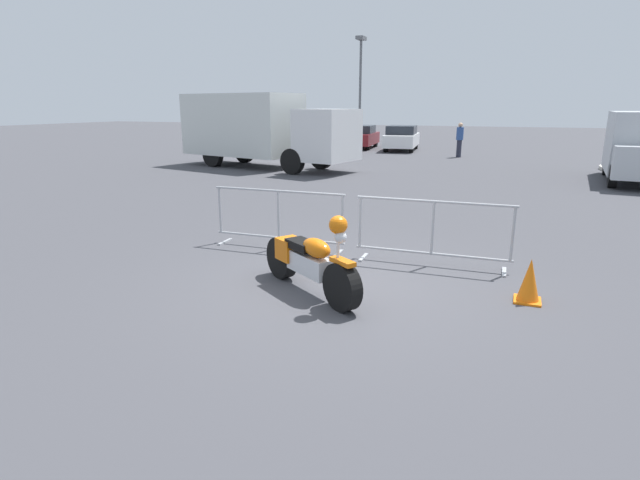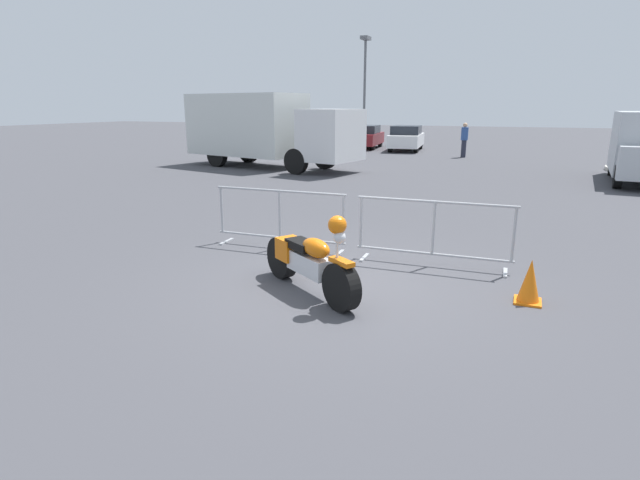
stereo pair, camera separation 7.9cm
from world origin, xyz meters
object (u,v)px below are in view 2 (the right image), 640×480
pedestrian (464,139)px  street_lamp (365,80)px  crowd_barrier_far (433,232)px  parked_car_green (322,135)px  parked_car_maroon (365,137)px  motorcycle (309,261)px  parked_car_white (406,138)px  box_truck (263,127)px  parked_car_silver (286,135)px  traffic_cone (530,282)px  crowd_barrier_near (280,218)px

pedestrian → street_lamp: bearing=-111.0°
crowd_barrier_far → street_lamp: size_ratio=0.44×
parked_car_green → parked_car_maroon: parked_car_green is taller
motorcycle → parked_car_white: 23.18m
motorcycle → box_truck: (-7.54, 12.63, 1.18)m
parked_car_silver → parked_car_green: (2.64, -0.34, 0.09)m
parked_car_white → traffic_cone: parked_car_white is taller
box_truck → street_lamp: bearing=78.6°
box_truck → parked_car_white: bearing=83.0°
pedestrian → street_lamp: 5.72m
motorcycle → parked_car_maroon: 24.39m
crowd_barrier_far → traffic_cone: bearing=-37.0°
crowd_barrier_far → parked_car_maroon: 23.05m
crowd_barrier_far → parked_car_white: 21.66m
parked_car_maroon → traffic_cone: bearing=-163.7°
parked_car_silver → parked_car_white: size_ratio=0.96×
parked_car_maroon → traffic_cone: parked_car_maroon is taller
parked_car_green → pedestrian: (8.82, -2.98, 0.15)m
parked_car_white → street_lamp: size_ratio=0.75×
street_lamp → traffic_cone: bearing=-66.1°
pedestrian → traffic_cone: 19.54m
parked_car_white → box_truck: bearing=154.2°
crowd_barrier_near → box_truck: size_ratio=0.31×
parked_car_silver → traffic_cone: (14.55, -22.61, -0.40)m
motorcycle → crowd_barrier_near: motorcycle is taller
box_truck → parked_car_silver: bearing=124.3°
box_truck → traffic_cone: size_ratio=13.57×
crowd_barrier_near → box_truck: box_truck is taller
parked_car_white → pedestrian: bearing=-134.5°
parked_car_maroon → traffic_cone: 24.59m
traffic_cone → crowd_barrier_far: bearing=143.0°
parked_car_green → crowd_barrier_near: bearing=-165.8°
box_truck → parked_car_maroon: box_truck is taller
crowd_barrier_near → box_truck: (-6.18, 10.80, 1.08)m
parked_car_maroon → parked_car_white: 2.72m
crowd_barrier_near → parked_car_green: bearing=110.1°
crowd_barrier_far → parked_car_maroon: size_ratio=0.60×
crowd_barrier_far → parked_car_silver: parked_car_silver is taller
crowd_barrier_near → pedestrian: pedestrian is taller
crowd_barrier_near → traffic_cone: bearing=-14.6°
box_truck → pedestrian: box_truck is taller
crowd_barrier_far → parked_car_silver: 25.19m
motorcycle → pedestrian: pedestrian is taller
crowd_barrier_near → parked_car_silver: parked_car_silver is taller
parked_car_white → pedestrian: size_ratio=2.54×
parked_car_maroon → crowd_barrier_far: bearing=-166.0°
street_lamp → parked_car_maroon: bearing=106.0°
pedestrian → box_truck: bearing=-85.5°
crowd_barrier_far → parked_car_silver: bearing=121.3°
crowd_barrier_near → crowd_barrier_far: same height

